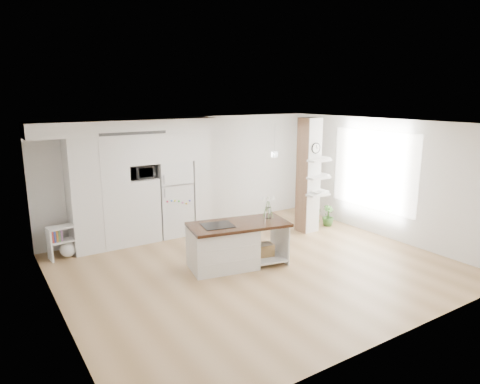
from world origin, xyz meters
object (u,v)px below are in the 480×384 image
object	(u,v)px
refrigerator	(173,198)
floor_plant_a	(316,218)
kitchen_island	(228,245)
bookshelf	(65,244)

from	to	relation	value
refrigerator	floor_plant_a	world-z (taller)	refrigerator
kitchen_island	floor_plant_a	world-z (taller)	kitchen_island
kitchen_island	bookshelf	size ratio (longest dim) A/B	3.04
bookshelf	floor_plant_a	xyz separation A→B (m)	(5.59, -1.29, -0.05)
floor_plant_a	kitchen_island	bearing A→B (deg)	-163.48
kitchen_island	floor_plant_a	size ratio (longest dim) A/B	4.10
floor_plant_a	bookshelf	bearing A→B (deg)	167.04
kitchen_island	bookshelf	distance (m)	3.35
kitchen_island	bookshelf	world-z (taller)	kitchen_island
kitchen_island	floor_plant_a	xyz separation A→B (m)	(3.07, 0.91, -0.20)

